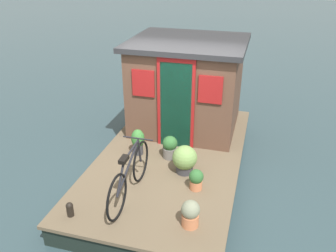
% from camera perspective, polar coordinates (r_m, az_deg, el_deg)
% --- Properties ---
extents(ground_plane, '(60.00, 60.00, 0.00)m').
position_cam_1_polar(ground_plane, '(6.93, 0.45, -7.45)').
color(ground_plane, '#2D4247').
extents(houseboat_deck, '(4.81, 2.62, 0.40)m').
position_cam_1_polar(houseboat_deck, '(6.82, 0.46, -6.05)').
color(houseboat_deck, brown).
rests_on(houseboat_deck, ground_plane).
extents(houseboat_cabin, '(2.08, 2.33, 1.90)m').
position_cam_1_polar(houseboat_cabin, '(7.44, 3.13, 6.75)').
color(houseboat_cabin, brown).
rests_on(houseboat_cabin, houseboat_deck).
extents(bicycle, '(1.68, 0.50, 0.83)m').
position_cam_1_polar(bicycle, '(5.47, -6.26, -8.06)').
color(bicycle, black).
rests_on(bicycle, houseboat_deck).
extents(potted_plant_mint, '(0.43, 0.43, 0.51)m').
position_cam_1_polar(potted_plant_mint, '(6.07, 2.74, -5.41)').
color(potted_plant_mint, '#38383D').
rests_on(potted_plant_mint, houseboat_deck).
extents(potted_plant_sage, '(0.25, 0.25, 0.51)m').
position_cam_1_polar(potted_plant_sage, '(6.62, -4.92, -2.43)').
color(potted_plant_sage, '#38383D').
rests_on(potted_plant_sage, houseboat_deck).
extents(potted_plant_basil, '(0.24, 0.24, 0.35)m').
position_cam_1_polar(potted_plant_basil, '(5.72, 4.61, -8.64)').
color(potted_plant_basil, '#C6754C').
rests_on(potted_plant_basil, houseboat_deck).
extents(potted_plant_geranium, '(0.28, 0.28, 0.44)m').
position_cam_1_polar(potted_plant_geranium, '(6.51, 0.31, -3.43)').
color(potted_plant_geranium, slate).
rests_on(potted_plant_geranium, houseboat_deck).
extents(potted_plant_thyme, '(0.27, 0.27, 0.41)m').
position_cam_1_polar(potted_plant_thyme, '(5.02, 3.67, -14.02)').
color(potted_plant_thyme, '#C6754C').
rests_on(potted_plant_thyme, houseboat_deck).
extents(mooring_bollard, '(0.11, 0.11, 0.23)m').
position_cam_1_polar(mooring_bollard, '(5.42, -15.70, -12.85)').
color(mooring_bollard, black).
rests_on(mooring_bollard, houseboat_deck).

